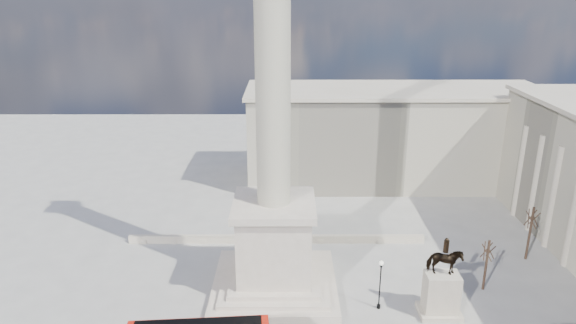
{
  "coord_description": "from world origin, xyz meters",
  "views": [
    {
      "loc": [
        1.44,
        -46.37,
        32.95
      ],
      "look_at": [
        1.53,
        2.33,
        16.28
      ],
      "focal_mm": 32.0,
      "sensor_mm": 36.0,
      "label": 1
    }
  ],
  "objects_px": {
    "victorian_lamp": "(380,281)",
    "equestrian_statue": "(442,288)",
    "pedestrian_crossing": "(430,305)",
    "nelsons_column": "(274,184)"
  },
  "relations": [
    {
      "from": "nelsons_column",
      "to": "equestrian_statue",
      "type": "distance_m",
      "value": 20.72
    },
    {
      "from": "equestrian_statue",
      "to": "nelsons_column",
      "type": "bearing_deg",
      "value": 163.97
    },
    {
      "from": "pedestrian_crossing",
      "to": "equestrian_statue",
      "type": "bearing_deg",
      "value": -116.58
    },
    {
      "from": "nelsons_column",
      "to": "pedestrian_crossing",
      "type": "xyz_separation_m",
      "value": [
        16.61,
        -4.89,
        -11.99
      ]
    },
    {
      "from": "nelsons_column",
      "to": "victorian_lamp",
      "type": "bearing_deg",
      "value": -19.56
    },
    {
      "from": "nelsons_column",
      "to": "victorian_lamp",
      "type": "height_order",
      "value": "nelsons_column"
    },
    {
      "from": "pedestrian_crossing",
      "to": "victorian_lamp",
      "type": "bearing_deg",
      "value": 63.35
    },
    {
      "from": "victorian_lamp",
      "to": "equestrian_statue",
      "type": "xyz_separation_m",
      "value": [
        6.25,
        -1.02,
        -0.24
      ]
    },
    {
      "from": "nelsons_column",
      "to": "equestrian_statue",
      "type": "bearing_deg",
      "value": -16.03
    },
    {
      "from": "victorian_lamp",
      "to": "equestrian_statue",
      "type": "bearing_deg",
      "value": -9.31
    }
  ]
}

